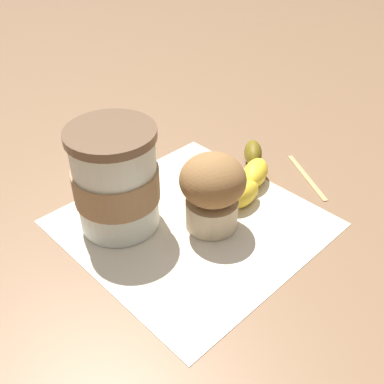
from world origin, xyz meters
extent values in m
plane|color=brown|center=(0.00, 0.00, 0.00)|extent=(3.00, 3.00, 0.00)
cube|color=beige|center=(0.00, 0.00, 0.00)|extent=(0.29, 0.29, 0.00)
cylinder|color=silver|center=(-0.06, 0.05, 0.06)|extent=(0.09, 0.09, 0.11)
cylinder|color=brown|center=(-0.06, 0.05, 0.12)|extent=(0.10, 0.10, 0.01)
cylinder|color=#997551|center=(-0.06, 0.05, 0.06)|extent=(0.10, 0.10, 0.04)
cylinder|color=beige|center=(0.02, -0.02, 0.02)|extent=(0.06, 0.06, 0.03)
ellipsoid|color=olive|center=(0.02, -0.02, 0.07)|extent=(0.07, 0.07, 0.06)
ellipsoid|color=gold|center=(0.07, -0.01, 0.02)|extent=(0.05, 0.03, 0.03)
ellipsoid|color=gold|center=(0.12, 0.01, 0.02)|extent=(0.07, 0.05, 0.03)
ellipsoid|color=brown|center=(0.15, 0.05, 0.02)|extent=(0.05, 0.05, 0.03)
cube|color=tan|center=(0.18, -0.03, 0.00)|extent=(0.05, 0.10, 0.00)
camera|label=1|loc=(-0.26, -0.31, 0.35)|focal=42.00mm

